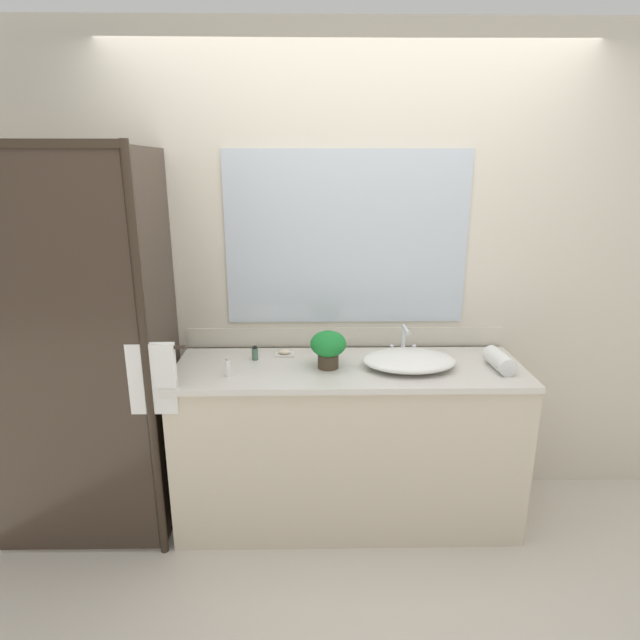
{
  "coord_description": "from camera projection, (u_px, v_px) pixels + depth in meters",
  "views": [
    {
      "loc": [
        -0.19,
        -2.51,
        1.89
      ],
      "look_at": [
        -0.15,
        0.0,
        1.15
      ],
      "focal_mm": 29.27,
      "sensor_mm": 36.0,
      "label": 1
    }
  ],
  "objects": [
    {
      "name": "ground_plane",
      "position": [
        347.0,
        515.0,
        2.94
      ],
      "size": [
        8.0,
        8.0,
        0.0
      ],
      "primitive_type": "plane",
      "color": "beige"
    },
    {
      "name": "wall_back_with_mirror",
      "position": [
        346.0,
        276.0,
        2.91
      ],
      "size": [
        4.4,
        0.06,
        2.6
      ],
      "color": "beige",
      "rests_on": "ground_plane"
    },
    {
      "name": "vanity_cabinet",
      "position": [
        348.0,
        443.0,
        2.83
      ],
      "size": [
        1.8,
        0.58,
        0.9
      ],
      "color": "beige",
      "rests_on": "ground_plane"
    },
    {
      "name": "shower_enclosure",
      "position": [
        82.0,
        358.0,
        2.46
      ],
      "size": [
        1.2,
        0.59,
        2.0
      ],
      "color": "#2D2319",
      "rests_on": "ground_plane"
    },
    {
      "name": "sink_basin",
      "position": [
        409.0,
        360.0,
        2.66
      ],
      "size": [
        0.48,
        0.34,
        0.08
      ],
      "primitive_type": "ellipsoid",
      "color": "white",
      "rests_on": "vanity_cabinet"
    },
    {
      "name": "faucet",
      "position": [
        403.0,
        345.0,
        2.82
      ],
      "size": [
        0.17,
        0.15,
        0.18
      ],
      "color": "silver",
      "rests_on": "vanity_cabinet"
    },
    {
      "name": "potted_plant",
      "position": [
        328.0,
        347.0,
        2.64
      ],
      "size": [
        0.18,
        0.18,
        0.19
      ],
      "color": "#473828",
      "rests_on": "vanity_cabinet"
    },
    {
      "name": "soap_dish",
      "position": [
        285.0,
        353.0,
        2.84
      ],
      "size": [
        0.1,
        0.07,
        0.04
      ],
      "color": "silver",
      "rests_on": "vanity_cabinet"
    },
    {
      "name": "amenity_bottle_shampoo",
      "position": [
        255.0,
        353.0,
        2.77
      ],
      "size": [
        0.03,
        0.03,
        0.08
      ],
      "color": "#4C7056",
      "rests_on": "vanity_cabinet"
    },
    {
      "name": "amenity_bottle_body_wash",
      "position": [
        228.0,
        368.0,
        2.55
      ],
      "size": [
        0.03,
        0.03,
        0.1
      ],
      "color": "white",
      "rests_on": "vanity_cabinet"
    },
    {
      "name": "rolled_towel_near_edge",
      "position": [
        499.0,
        361.0,
        2.64
      ],
      "size": [
        0.11,
        0.23,
        0.09
      ],
      "primitive_type": "cylinder",
      "rotation": [
        1.57,
        0.0,
        0.08
      ],
      "color": "white",
      "rests_on": "vanity_cabinet"
    }
  ]
}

